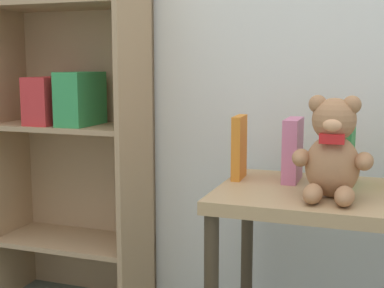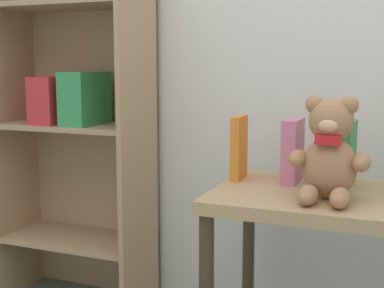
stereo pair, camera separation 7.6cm
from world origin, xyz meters
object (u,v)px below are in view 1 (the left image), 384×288
bookshelf_side (72,98)px  teddy_bear (332,152)px  book_standing_pink (293,150)px  display_table (343,220)px  book_standing_orange (239,147)px  book_standing_green (348,153)px

bookshelf_side → teddy_bear: 1.02m
book_standing_pink → display_table: bearing=-31.9°
display_table → book_standing_pink: book_standing_pink is taller
display_table → book_standing_orange: size_ratio=3.61×
teddy_bear → book_standing_orange: 0.33m
display_table → book_standing_orange: (-0.32, 0.08, 0.18)m
book_standing_pink → book_standing_green: (0.16, 0.00, -0.00)m
teddy_bear → book_standing_green: size_ratio=1.44×
teddy_bear → book_standing_green: (0.03, 0.18, -0.03)m
display_table → book_standing_pink: 0.26m
book_standing_orange → book_standing_pink: book_standing_orange is taller
display_table → teddy_bear: (-0.03, -0.08, 0.20)m
book_standing_pink → book_standing_green: size_ratio=1.01×
book_standing_green → teddy_bear: bearing=-97.6°
display_table → book_standing_green: book_standing_green is taller
teddy_bear → book_standing_pink: size_ratio=1.43×
display_table → book_standing_pink: (-0.16, 0.10, 0.17)m
book_standing_pink → teddy_bear: bearing=-53.8°
book_standing_orange → teddy_bear: bearing=-30.7°
teddy_bear → book_standing_pink: 0.22m
display_table → teddy_bear: teddy_bear is taller
book_standing_pink → book_standing_green: bearing=1.3°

